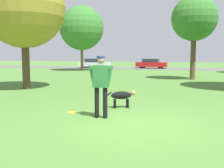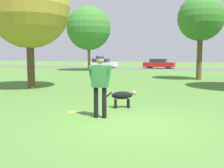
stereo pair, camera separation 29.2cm
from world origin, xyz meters
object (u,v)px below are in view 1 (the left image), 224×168
(frisbee, at_px, (72,112))
(tree_mid_center, at_px, (194,19))
(tree_near_left, at_px, (24,7))
(parked_car_white, at_px, (94,63))
(dog, at_px, (122,96))
(tree_far_left, at_px, (82,28))
(parked_car_red, at_px, (152,64))
(person, at_px, (101,81))

(frisbee, height_order, tree_mid_center, tree_mid_center)
(tree_near_left, xyz_separation_m, parked_car_white, (-4.09, 22.43, -3.64))
(dog, height_order, tree_far_left, tree_far_left)
(dog, height_order, frisbee, dog)
(tree_mid_center, xyz_separation_m, parked_car_white, (-12.71, 14.61, -3.74))
(frisbee, distance_m, tree_far_left, 22.63)
(tree_mid_center, bearing_deg, parked_car_red, 107.69)
(person, bearing_deg, frisbee, 155.48)
(parked_car_white, height_order, parked_car_red, parked_car_red)
(person, relative_size, tree_mid_center, 0.29)
(frisbee, relative_size, parked_car_white, 0.06)
(person, relative_size, frisbee, 6.95)
(person, xyz_separation_m, parked_car_red, (-1.98, 27.98, -0.43))
(person, bearing_deg, parked_car_red, 89.79)
(person, height_order, frisbee, person)
(tree_far_left, relative_size, parked_car_white, 1.75)
(tree_near_left, height_order, tree_mid_center, tree_near_left)
(tree_mid_center, bearing_deg, dog, -102.86)
(tree_far_left, bearing_deg, tree_near_left, -78.34)
(parked_car_white, bearing_deg, person, -71.73)
(tree_near_left, bearing_deg, parked_car_red, 80.60)
(tree_far_left, bearing_deg, parked_car_white, 96.98)
(person, distance_m, tree_mid_center, 13.58)
(person, xyz_separation_m, parked_car_white, (-9.87, 27.48, -0.45))
(tree_near_left, relative_size, tree_mid_center, 1.07)
(tree_near_left, bearing_deg, parked_car_white, 100.33)
(person, bearing_deg, tree_near_left, 134.61)
(frisbee, xyz_separation_m, tree_mid_center, (3.93, 12.46, 4.35))
(tree_near_left, distance_m, parked_car_red, 23.52)
(parked_car_red, bearing_deg, parked_car_white, -174.48)
(dog, relative_size, parked_car_red, 0.24)
(tree_far_left, height_order, parked_car_white, tree_far_left)
(person, height_order, tree_mid_center, tree_mid_center)
(tree_far_left, distance_m, tree_near_left, 16.33)
(person, relative_size, parked_car_white, 0.43)
(frisbee, relative_size, tree_mid_center, 0.04)
(person, height_order, parked_car_white, person)
(frisbee, bearing_deg, tree_mid_center, 72.51)
(tree_far_left, height_order, tree_near_left, tree_far_left)
(dog, height_order, tree_mid_center, tree_mid_center)
(tree_mid_center, bearing_deg, tree_far_left, 145.59)
(tree_far_left, distance_m, tree_mid_center, 14.45)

